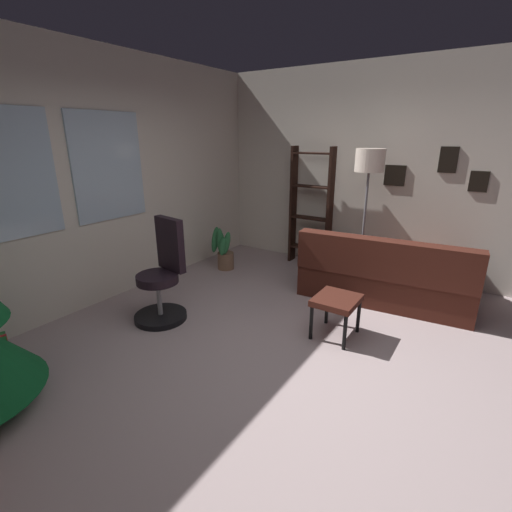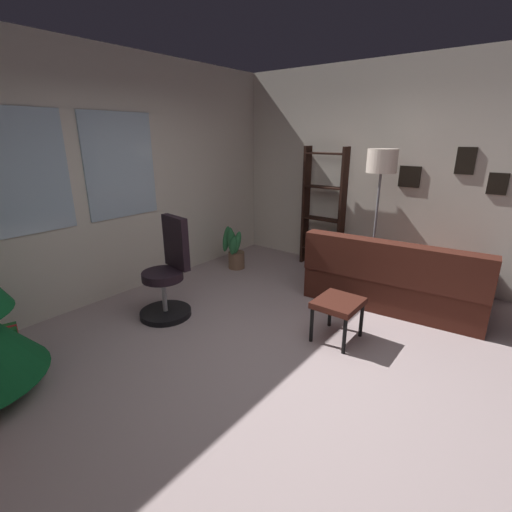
% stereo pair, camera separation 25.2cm
% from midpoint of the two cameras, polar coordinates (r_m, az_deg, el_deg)
% --- Properties ---
extents(ground_plane, '(5.36, 5.08, 0.10)m').
position_cam_midpoint_polar(ground_plane, '(3.40, 3.89, -16.93)').
color(ground_plane, '#AB9696').
extents(wall_back_with_windows, '(5.36, 0.12, 2.85)m').
position_cam_midpoint_polar(wall_back_with_windows, '(4.63, -25.30, 10.70)').
color(wall_back_with_windows, silver).
rests_on(wall_back_with_windows, ground_plane).
extents(wall_right_with_frames, '(0.12, 5.08, 2.85)m').
position_cam_midpoint_polar(wall_right_with_frames, '(5.35, 19.26, 12.17)').
color(wall_right_with_frames, silver).
rests_on(wall_right_with_frames, ground_plane).
extents(couch, '(1.82, 2.02, 0.83)m').
position_cam_midpoint_polar(couch, '(4.78, 19.84, -2.78)').
color(couch, '#421C14').
rests_on(couch, ground_plane).
extents(footstool, '(0.45, 0.40, 0.42)m').
position_cam_midpoint_polar(footstool, '(3.64, 10.53, -7.27)').
color(footstool, '#421C14').
rests_on(footstool, ground_plane).
extents(office_chair, '(0.56, 0.56, 1.10)m').
position_cam_midpoint_polar(office_chair, '(4.06, -16.10, -3.78)').
color(office_chair, black).
rests_on(office_chair, ground_plane).
extents(bookshelf, '(0.18, 0.64, 1.76)m').
position_cam_midpoint_polar(bookshelf, '(5.56, 7.33, 6.55)').
color(bookshelf, black).
rests_on(bookshelf, ground_plane).
extents(floor_lamp, '(0.36, 0.36, 1.76)m').
position_cam_midpoint_polar(floor_lamp, '(4.83, 15.80, 12.75)').
color(floor_lamp, slate).
rests_on(floor_lamp, ground_plane).
extents(potted_plant, '(0.38, 0.34, 0.65)m').
position_cam_midpoint_polar(potted_plant, '(5.44, -6.48, 0.83)').
color(potted_plant, '#826048').
rests_on(potted_plant, ground_plane).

